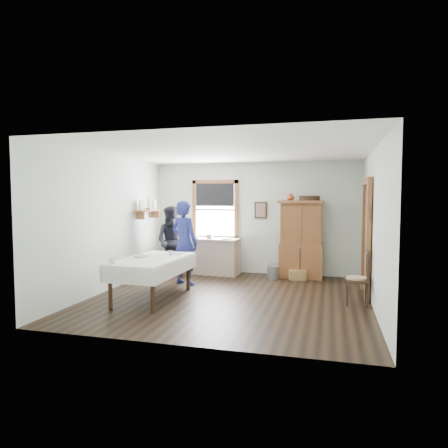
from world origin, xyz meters
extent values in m
cube|color=black|center=(0.00, 0.00, 0.01)|extent=(5.00, 5.00, 0.01)
cube|color=silver|center=(0.00, 0.00, 2.70)|extent=(5.00, 5.00, 0.01)
cube|color=beige|center=(0.00, 2.50, 1.35)|extent=(5.00, 0.01, 2.70)
cube|color=beige|center=(0.00, -2.50, 1.35)|extent=(5.00, 0.01, 2.70)
cube|color=beige|center=(-2.50, 0.00, 1.35)|extent=(0.01, 5.00, 2.70)
cube|color=beige|center=(2.50, 0.00, 1.35)|extent=(0.01, 5.00, 2.70)
cube|color=white|center=(-1.00, 2.48, 1.55)|extent=(1.00, 0.02, 1.30)
cube|color=#94562D|center=(-1.00, 2.46, 2.25)|extent=(1.18, 0.06, 0.09)
cube|color=#94562D|center=(-1.00, 2.46, 0.85)|extent=(1.18, 0.06, 0.09)
cube|color=#94562D|center=(-1.54, 2.46, 1.55)|extent=(0.09, 0.06, 1.48)
cube|color=#94562D|center=(-0.46, 2.46, 1.55)|extent=(0.09, 0.06, 1.48)
cube|color=black|center=(-1.00, 2.44, 1.92)|extent=(0.98, 0.03, 0.56)
cube|color=#3F382D|center=(2.47, 0.85, 1.05)|extent=(0.03, 0.90, 2.10)
cube|color=#94562D|center=(2.44, 0.34, 1.05)|extent=(0.08, 0.12, 2.10)
cube|color=#94562D|center=(2.44, 1.36, 1.05)|extent=(0.08, 0.12, 2.10)
cube|color=#94562D|center=(2.44, 0.85, 2.16)|extent=(0.08, 1.14, 0.12)
cube|color=#94562D|center=(-2.37, 1.50, 1.55)|extent=(0.24, 1.00, 0.04)
cube|color=#94562D|center=(-2.37, 1.10, 1.45)|extent=(0.22, 0.03, 0.18)
cube|color=#94562D|center=(-2.37, 1.90, 1.45)|extent=(0.22, 0.03, 0.18)
cube|color=tan|center=(-2.37, 1.20, 1.68)|extent=(0.03, 0.22, 0.24)
cylinder|color=silver|center=(-2.37, 1.85, 1.68)|extent=(0.12, 0.12, 0.22)
cube|color=#301E10|center=(0.15, 2.46, 1.55)|extent=(0.30, 0.04, 0.40)
torus|color=black|center=(2.45, 0.30, 1.72)|extent=(0.01, 0.27, 0.27)
cube|color=tan|center=(-1.06, 2.13, 0.43)|extent=(1.56, 0.68, 0.87)
cube|color=#94562D|center=(1.14, 2.19, 0.89)|extent=(1.05, 0.51, 1.79)
cube|color=white|center=(-1.33, -0.48, 0.38)|extent=(1.04, 1.92, 0.76)
cube|color=#301E10|center=(2.24, 0.08, 0.48)|extent=(0.45, 0.45, 0.95)
cube|color=gray|center=(0.54, 1.91, 0.15)|extent=(0.30, 0.30, 0.29)
cube|color=tan|center=(1.08, 1.97, 0.11)|extent=(0.42, 0.33, 0.22)
imported|color=navy|center=(-1.21, 0.84, 0.83)|extent=(0.71, 0.59, 1.66)
imported|color=black|center=(-1.77, 1.54, 0.77)|extent=(0.78, 0.62, 1.53)
imported|color=silver|center=(-1.72, -1.21, 0.80)|extent=(0.13, 0.13, 0.09)
imported|color=silver|center=(-1.13, -0.11, 0.80)|extent=(0.13, 0.13, 0.09)
imported|color=silver|center=(-1.59, -0.51, 0.79)|extent=(0.26, 0.26, 0.06)
imported|color=#7F6454|center=(-0.70, 2.00, 0.88)|extent=(0.25, 0.28, 0.02)
imported|color=silver|center=(-1.38, 1.99, 0.90)|extent=(0.22, 0.22, 0.07)
imported|color=silver|center=(-2.37, 1.55, 1.60)|extent=(0.22, 0.22, 0.05)
camera|label=1|loc=(1.78, -7.09, 1.86)|focal=32.00mm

